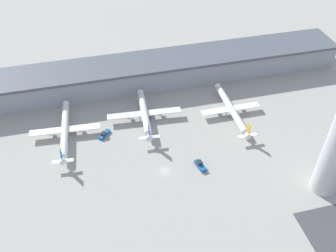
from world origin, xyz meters
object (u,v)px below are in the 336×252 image
(airplane_gate_bravo, at_px, (145,114))
(service_truck_fuel, at_px, (104,134))
(service_truck_catering, at_px, (200,165))
(airplane_gate_alpha, at_px, (65,130))
(airplane_gate_charlie, at_px, (231,109))

(airplane_gate_bravo, relative_size, service_truck_fuel, 5.37)
(service_truck_catering, bearing_deg, airplane_gate_alpha, 148.63)
(airplane_gate_alpha, relative_size, service_truck_catering, 5.87)
(airplane_gate_alpha, relative_size, airplane_gate_bravo, 1.14)
(airplane_gate_charlie, bearing_deg, service_truck_catering, -130.55)
(service_truck_fuel, bearing_deg, airplane_gate_bravo, 17.51)
(service_truck_fuel, bearing_deg, airplane_gate_charlie, 0.22)
(airplane_gate_charlie, bearing_deg, airplane_gate_bravo, 171.60)
(service_truck_catering, xyz_separation_m, service_truck_fuel, (-39.99, 31.59, -0.20))
(airplane_gate_alpha, distance_m, service_truck_catering, 68.74)
(airplane_gate_bravo, xyz_separation_m, airplane_gate_charlie, (45.25, -6.68, -0.62))
(airplane_gate_alpha, height_order, airplane_gate_bravo, airplane_gate_bravo)
(airplane_gate_alpha, xyz_separation_m, airplane_gate_bravo, (40.64, 2.78, 0.26))
(airplane_gate_bravo, bearing_deg, service_truck_catering, -64.97)
(airplane_gate_bravo, distance_m, service_truck_fuel, 23.32)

